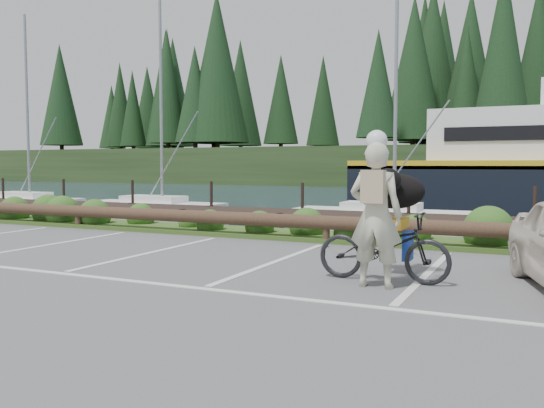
# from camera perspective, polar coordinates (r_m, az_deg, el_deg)

# --- Properties ---
(ground) EXTENTS (72.00, 72.00, 0.00)m
(ground) POSITION_cam_1_polar(r_m,az_deg,el_deg) (8.34, -5.47, -7.84)
(ground) COLOR #525254
(harbor_backdrop) EXTENTS (170.00, 160.00, 30.00)m
(harbor_backdrop) POSITION_cam_1_polar(r_m,az_deg,el_deg) (85.59, 22.59, 2.55)
(harbor_backdrop) COLOR #1C2D43
(harbor_backdrop) RESTS_ON ground
(vegetation_strip) EXTENTS (34.00, 1.60, 0.10)m
(vegetation_strip) POSITION_cam_1_polar(r_m,az_deg,el_deg) (13.11, 6.41, -3.29)
(vegetation_strip) COLOR #3D5B21
(vegetation_strip) RESTS_ON ground
(log_rail) EXTENTS (32.00, 0.30, 0.60)m
(log_rail) POSITION_cam_1_polar(r_m,az_deg,el_deg) (12.46, 5.37, -3.90)
(log_rail) COLOR #443021
(log_rail) RESTS_ON ground
(bicycle) EXTENTS (1.94, 0.68, 1.02)m
(bicycle) POSITION_cam_1_polar(r_m,az_deg,el_deg) (8.52, 10.97, -4.17)
(bicycle) COLOR black
(bicycle) RESTS_ON ground
(cyclist) EXTENTS (0.73, 0.48, 2.00)m
(cyclist) POSITION_cam_1_polar(r_m,az_deg,el_deg) (8.03, 10.24, -1.10)
(cyclist) COLOR beige
(cyclist) RESTS_ON ground
(dog) EXTENTS (0.47, 0.95, 0.55)m
(dog) POSITION_cam_1_polar(r_m,az_deg,el_deg) (9.05, 11.99, 1.27)
(dog) COLOR black
(dog) RESTS_ON bicycle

